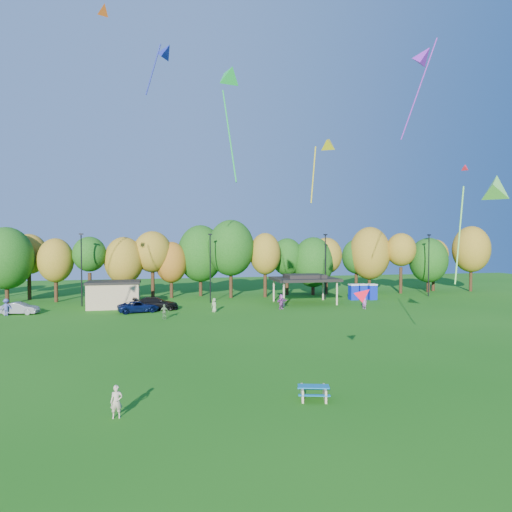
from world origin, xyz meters
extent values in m
plane|color=#19600F|center=(0.00, 0.00, 0.00)|extent=(160.00, 160.00, 0.00)
cylinder|color=black|center=(-23.75, 44.20, 1.78)|extent=(0.50, 0.50, 3.56)
ellipsoid|color=#144C0F|center=(-23.75, 44.20, 5.94)|extent=(6.62, 6.62, 8.00)
cylinder|color=black|center=(-22.13, 48.25, 1.90)|extent=(0.50, 0.50, 3.79)
ellipsoid|color=olive|center=(-22.13, 48.25, 6.32)|extent=(4.94, 4.94, 5.58)
cylinder|color=black|center=(-18.02, 45.01, 1.67)|extent=(0.50, 0.50, 3.34)
ellipsoid|color=olive|center=(-18.02, 45.01, 5.56)|extent=(4.61, 4.61, 5.88)
cylinder|color=black|center=(-13.72, 44.85, 1.91)|extent=(0.50, 0.50, 3.82)
ellipsoid|color=#144C0F|center=(-13.72, 44.85, 6.36)|extent=(4.43, 4.43, 4.73)
cylinder|color=black|center=(-9.30, 45.50, 1.63)|extent=(0.50, 0.50, 3.25)
ellipsoid|color=olive|center=(-9.30, 45.50, 5.42)|extent=(5.33, 5.33, 6.53)
cylinder|color=black|center=(-5.45, 46.07, 1.98)|extent=(0.50, 0.50, 3.96)
ellipsoid|color=olive|center=(-5.45, 46.07, 6.61)|extent=(5.31, 5.31, 5.82)
cylinder|color=black|center=(-2.85, 46.34, 1.52)|extent=(0.50, 0.50, 3.05)
ellipsoid|color=#995914|center=(-2.85, 46.34, 5.08)|extent=(4.54, 4.54, 5.87)
cylinder|color=black|center=(1.42, 47.53, 1.89)|extent=(0.50, 0.50, 3.77)
ellipsoid|color=#144C0F|center=(1.42, 47.53, 6.29)|extent=(6.69, 6.69, 8.35)
cylinder|color=black|center=(5.46, 44.54, 2.14)|extent=(0.50, 0.50, 4.28)
ellipsoid|color=#144C0F|center=(5.46, 44.54, 7.14)|extent=(6.64, 6.64, 8.01)
cylinder|color=black|center=(10.41, 44.21, 1.88)|extent=(0.50, 0.50, 3.76)
ellipsoid|color=olive|center=(10.41, 44.21, 6.27)|extent=(4.49, 4.49, 6.02)
cylinder|color=black|center=(14.29, 46.25, 1.72)|extent=(0.50, 0.50, 3.43)
ellipsoid|color=#144C0F|center=(14.29, 46.25, 5.72)|extent=(4.77, 4.77, 5.63)
cylinder|color=black|center=(18.11, 45.40, 1.48)|extent=(0.50, 0.50, 2.95)
ellipsoid|color=#144C0F|center=(18.11, 45.40, 4.92)|extent=(6.14, 6.14, 7.54)
cylinder|color=black|center=(20.39, 45.86, 1.76)|extent=(0.50, 0.50, 3.52)
ellipsoid|color=olive|center=(20.39, 45.86, 5.87)|extent=(4.78, 4.78, 5.53)
cylinder|color=black|center=(26.06, 47.51, 1.69)|extent=(0.50, 0.50, 3.39)
ellipsoid|color=#144C0F|center=(26.06, 47.51, 5.64)|extent=(4.54, 4.54, 5.46)
cylinder|color=black|center=(27.70, 46.23, 1.86)|extent=(0.50, 0.50, 3.72)
ellipsoid|color=olive|center=(27.70, 46.23, 6.20)|extent=(6.32, 6.32, 8.24)
cylinder|color=black|center=(31.99, 44.27, 2.03)|extent=(0.50, 0.50, 4.06)
ellipsoid|color=olive|center=(31.99, 44.27, 6.77)|extent=(4.50, 4.50, 5.13)
cylinder|color=black|center=(37.07, 44.81, 1.53)|extent=(0.50, 0.50, 3.05)
ellipsoid|color=#144C0F|center=(37.07, 44.81, 5.09)|extent=(5.97, 5.97, 7.05)
cylinder|color=black|center=(38.98, 46.35, 1.78)|extent=(0.50, 0.50, 3.55)
ellipsoid|color=olive|center=(38.98, 46.35, 5.92)|extent=(4.60, 4.60, 4.99)
cylinder|color=black|center=(44.51, 44.51, 2.03)|extent=(0.50, 0.50, 4.07)
ellipsoid|color=olive|center=(44.51, 44.51, 6.78)|extent=(5.83, 5.83, 7.42)
cylinder|color=black|center=(-14.00, 40.00, 4.50)|extent=(0.16, 0.16, 9.00)
cube|color=black|center=(-14.00, 40.00, 9.00)|extent=(0.50, 0.25, 0.18)
cylinder|color=black|center=(2.00, 40.00, 4.50)|extent=(0.16, 0.16, 9.00)
cube|color=black|center=(2.00, 40.00, 9.00)|extent=(0.50, 0.25, 0.18)
cylinder|color=black|center=(18.00, 40.00, 4.50)|extent=(0.16, 0.16, 9.00)
cube|color=black|center=(18.00, 40.00, 9.00)|extent=(0.50, 0.25, 0.18)
cylinder|color=black|center=(34.00, 40.00, 4.50)|extent=(0.16, 0.16, 9.00)
cube|color=black|center=(34.00, 40.00, 9.00)|extent=(0.50, 0.25, 0.18)
cube|color=tan|center=(-10.00, 38.00, 1.50)|extent=(6.00, 4.00, 3.00)
cube|color=black|center=(-10.00, 38.00, 3.12)|extent=(6.30, 4.30, 0.25)
cylinder|color=tan|center=(10.50, 34.50, 1.50)|extent=(0.24, 0.24, 3.00)
cylinder|color=tan|center=(17.50, 34.50, 1.50)|extent=(0.24, 0.24, 3.00)
cylinder|color=tan|center=(10.50, 39.50, 1.50)|extent=(0.24, 0.24, 3.00)
cylinder|color=tan|center=(17.50, 39.50, 1.50)|extent=(0.24, 0.24, 3.00)
cube|color=black|center=(14.00, 37.00, 3.15)|extent=(8.20, 6.20, 0.35)
cube|color=black|center=(14.00, 37.00, 3.55)|extent=(5.00, 3.50, 0.45)
cube|color=#0D21AA|center=(21.66, 38.77, 1.00)|extent=(1.10, 1.10, 2.00)
cube|color=silver|center=(21.66, 38.77, 2.09)|extent=(1.15, 1.15, 0.18)
cube|color=#0D21AA|center=(22.96, 38.76, 1.00)|extent=(1.10, 1.10, 2.00)
cube|color=silver|center=(22.96, 38.76, 2.09)|extent=(1.15, 1.15, 0.18)
cube|color=#0D21AA|center=(24.26, 38.42, 1.00)|extent=(1.10, 1.10, 2.00)
cube|color=silver|center=(24.26, 38.42, 2.09)|extent=(1.15, 1.15, 0.18)
cube|color=tan|center=(2.57, 2.62, 0.32)|extent=(0.44, 1.28, 0.64)
cube|color=tan|center=(3.69, 2.32, 0.32)|extent=(0.44, 1.28, 0.64)
cube|color=#1269A0|center=(3.13, 2.47, 0.67)|extent=(1.73, 1.07, 0.05)
cube|color=#1269A0|center=(2.99, 1.93, 0.39)|extent=(1.61, 0.63, 0.04)
cube|color=#1269A0|center=(3.27, 3.01, 0.39)|extent=(1.61, 0.63, 0.04)
imported|color=#BFA88F|center=(-6.63, 2.03, 0.76)|extent=(0.56, 0.37, 1.52)
imported|color=gray|center=(-19.82, 35.07, 0.67)|extent=(4.21, 2.00, 1.33)
imported|color=#0B1743|center=(-6.91, 33.68, 0.64)|extent=(5.01, 3.16, 1.29)
imported|color=black|center=(-5.00, 35.13, 0.76)|extent=(5.33, 2.37, 1.52)
imported|color=#AD51A9|center=(19.41, 30.65, 0.84)|extent=(0.64, 0.73, 1.69)
imported|color=#474E9C|center=(-20.94, 34.37, 0.92)|extent=(1.27, 0.84, 1.84)
imported|color=#899B6A|center=(1.56, 32.16, 0.79)|extent=(0.81, 0.92, 1.58)
imported|color=#5D8451|center=(-4.10, 28.41, 0.78)|extent=(0.99, 0.61, 1.56)
imported|color=#A645A2|center=(9.63, 32.55, 0.90)|extent=(1.67, 1.40, 1.80)
cone|color=#FF0E26|center=(5.78, 2.17, 5.44)|extent=(1.31, 1.14, 1.11)
cone|color=#6DDD4E|center=(16.58, 5.82, 11.80)|extent=(3.11, 3.08, 2.47)
cylinder|color=#6DDD4E|center=(15.05, 7.27, 8.65)|extent=(1.88, 1.78, 6.61)
cone|color=#CC4D16|center=(-10.03, 30.36, 32.09)|extent=(1.94, 2.17, 1.79)
cone|color=navy|center=(-3.96, 17.82, 23.33)|extent=(2.09, 1.97, 1.66)
cylinder|color=navy|center=(-4.96, 17.17, 21.53)|extent=(1.28, 0.88, 3.79)
cone|color=red|center=(28.39, 24.71, 16.32)|extent=(1.44, 1.42, 1.16)
cone|color=green|center=(-0.43, 8.69, 18.44)|extent=(1.81, 2.13, 1.90)
cylinder|color=green|center=(0.04, 10.74, 15.29)|extent=(0.65, 2.45, 6.61)
cone|color=purple|center=(17.42, 15.43, 23.87)|extent=(2.58, 2.62, 2.09)
cylinder|color=purple|center=(15.81, 13.64, 20.27)|extent=(1.96, 2.17, 7.55)
cone|color=gold|center=(8.19, 13.62, 15.73)|extent=(1.90, 2.05, 1.66)
cylinder|color=gold|center=(7.43, 14.91, 13.48)|extent=(1.00, 1.60, 4.73)
camera|label=1|loc=(-4.69, -19.70, 8.24)|focal=32.00mm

